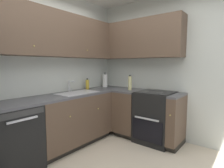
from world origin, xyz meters
TOP-DOWN VIEW (x-y plane):
  - wall_back at (0.00, 1.46)m, footprint 3.51×0.05m
  - wall_right at (1.73, 0.00)m, footprint 0.05×2.97m
  - dishwasher at (-0.59, 1.13)m, footprint 0.60×0.63m
  - lower_cabinets_back at (0.41, 1.14)m, footprint 1.39×0.62m
  - countertop_back at (0.41, 1.13)m, footprint 2.59×0.60m
  - lower_cabinets_right at (1.41, 0.38)m, footprint 0.62×1.22m
  - countertop_right at (1.41, 0.38)m, footprint 0.60×1.22m
  - oven_range at (1.42, 0.07)m, footprint 0.68×0.62m
  - upper_cabinets_back at (0.25, 1.27)m, footprint 2.27×0.34m
  - upper_cabinets_right at (1.55, 0.55)m, footprint 0.32×1.77m
  - sink at (0.50, 1.10)m, footprint 0.71×0.40m
  - faucet at (0.51, 1.31)m, footprint 0.07×0.16m
  - soap_bottle at (0.94, 1.31)m, footprint 0.07×0.07m
  - paper_towel_roll at (1.45, 1.29)m, footprint 0.11×0.11m
  - oil_bottle at (1.41, 0.61)m, footprint 0.07×0.07m

SIDE VIEW (x-z plane):
  - dishwasher at x=-0.59m, z-range 0.00..0.86m
  - lower_cabinets_back at x=0.41m, z-range 0.00..0.87m
  - lower_cabinets_right at x=1.41m, z-range 0.00..0.87m
  - oven_range at x=1.42m, z-range -0.07..0.98m
  - sink at x=0.50m, z-range 0.81..0.91m
  - countertop_back at x=0.41m, z-range 0.86..0.90m
  - countertop_right at x=1.41m, z-range 0.86..0.90m
  - soap_bottle at x=0.94m, z-range 0.89..1.10m
  - faucet at x=0.51m, z-range 0.92..1.12m
  - paper_towel_roll at x=1.45m, z-range 0.87..1.20m
  - oil_bottle at x=1.41m, z-range 0.89..1.18m
  - wall_back at x=0.00m, z-range 0.00..2.64m
  - wall_right at x=1.73m, z-range 0.00..2.64m
  - upper_cabinets_back at x=0.25m, z-range 1.51..2.23m
  - upper_cabinets_right at x=1.55m, z-range 1.51..2.23m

